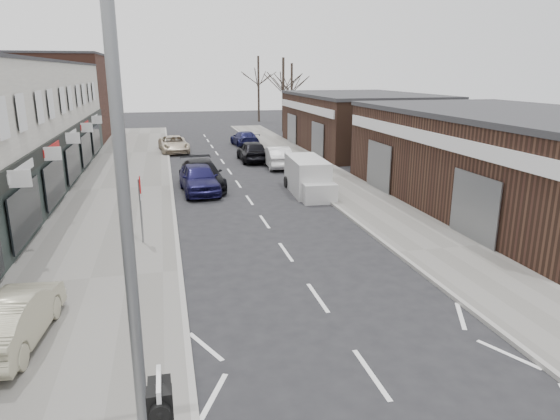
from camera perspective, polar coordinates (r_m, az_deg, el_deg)
pavement_left at (r=29.82m, az=-17.75°, el=2.32°), size 5.50×64.00×0.12m
pavement_right at (r=31.32m, az=5.68°, el=3.60°), size 3.50×64.00×0.12m
brick_block_far at (r=52.89m, az=-23.75°, el=11.55°), size 8.00×10.00×8.00m
right_unit_near at (r=27.15m, az=25.12°, el=5.07°), size 10.00×18.00×4.50m
right_unit_far at (r=44.47m, az=9.12°, el=9.86°), size 10.00×16.00×4.50m
tree_far_a at (r=56.93m, az=0.37°, el=8.98°), size 3.60×3.60×8.00m
tree_far_b at (r=63.32m, az=1.32°, el=9.64°), size 3.60×3.60×7.50m
tree_far_c at (r=68.50m, az=-2.42°, el=10.07°), size 3.60×3.60×8.50m
street_lamp at (r=6.49m, az=-15.59°, el=-1.86°), size 2.23×0.22×8.00m
warning_sign at (r=19.50m, az=-15.67°, el=2.23°), size 0.12×0.80×2.70m
white_van at (r=27.49m, az=3.18°, el=3.79°), size 1.97×5.04×1.93m
sedan_on_pavement at (r=13.86m, az=-28.46°, el=-10.77°), size 1.83×4.22×1.35m
parked_car_left_a at (r=27.97m, az=-9.23°, el=3.60°), size 2.20×4.86×1.62m
parked_car_left_b at (r=29.04m, az=-8.97°, el=4.00°), size 2.56×5.54×1.57m
parked_car_left_c at (r=42.74m, az=-12.04°, el=7.37°), size 2.62×5.03×1.35m
parked_car_right_a at (r=35.15m, az=-0.31°, el=6.10°), size 1.79×4.54×1.47m
parked_car_right_b at (r=37.60m, az=-3.21°, el=6.77°), size 1.87×4.62×1.57m
parked_car_right_c at (r=45.57m, az=-4.07°, el=8.15°), size 2.25×4.77×1.34m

